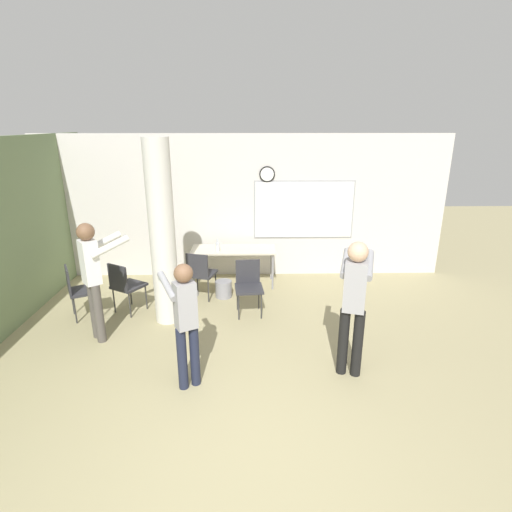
# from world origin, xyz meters

# --- Properties ---
(ground_plane) EXTENTS (24.00, 24.00, 0.00)m
(ground_plane) POSITION_xyz_m (0.00, 0.00, 0.00)
(ground_plane) COLOR tan
(wall_back) EXTENTS (8.00, 0.15, 2.80)m
(wall_back) POSITION_xyz_m (0.03, 5.06, 1.40)
(wall_back) COLOR silver
(wall_back) RESTS_ON ground_plane
(support_pillar) EXTENTS (0.38, 0.38, 2.80)m
(support_pillar) POSITION_xyz_m (-1.19, 3.01, 1.40)
(support_pillar) COLOR silver
(support_pillar) RESTS_ON ground_plane
(folding_table) EXTENTS (1.58, 0.63, 0.72)m
(folding_table) POSITION_xyz_m (-0.19, 4.45, 0.67)
(folding_table) COLOR beige
(folding_table) RESTS_ON ground_plane
(bottle_on_table) EXTENTS (0.07, 0.07, 0.24)m
(bottle_on_table) POSITION_xyz_m (-0.47, 4.30, 0.81)
(bottle_on_table) COLOR silver
(bottle_on_table) RESTS_ON folding_table
(waste_bin) EXTENTS (0.29, 0.29, 0.30)m
(waste_bin) POSITION_xyz_m (-0.35, 3.87, 0.15)
(waste_bin) COLOR gray
(waste_bin) RESTS_ON ground_plane
(chair_by_left_wall) EXTENTS (0.59, 0.59, 0.87)m
(chair_by_left_wall) POSITION_xyz_m (-2.59, 3.12, 0.51)
(chair_by_left_wall) COLOR #2D2D33
(chair_by_left_wall) RESTS_ON ground_plane
(chair_table_front) EXTENTS (0.48, 0.48, 0.87)m
(chair_table_front) POSITION_xyz_m (0.09, 3.24, 0.51)
(chair_table_front) COLOR #2D2D33
(chair_table_front) RESTS_ON ground_plane
(chair_table_left) EXTENTS (0.55, 0.55, 0.87)m
(chair_table_left) POSITION_xyz_m (-0.75, 3.81, 0.51)
(chair_table_left) COLOR #2D2D33
(chair_table_left) RESTS_ON ground_plane
(chair_near_pillar) EXTENTS (0.60, 0.60, 0.87)m
(chair_near_pillar) POSITION_xyz_m (-1.90, 3.27, 0.51)
(chair_near_pillar) COLOR #2D2D33
(chair_near_pillar) RESTS_ON ground_plane
(person_playing_front) EXTENTS (0.52, 0.62, 1.54)m
(person_playing_front) POSITION_xyz_m (-0.63, 1.33, 0.91)
(person_playing_front) COLOR #1E2338
(person_playing_front) RESTS_ON ground_plane
(person_playing_side) EXTENTS (0.51, 0.71, 1.71)m
(person_playing_side) POSITION_xyz_m (1.34, 1.54, 1.01)
(person_playing_side) COLOR black
(person_playing_side) RESTS_ON ground_plane
(person_watching_back) EXTENTS (0.68, 0.63, 1.72)m
(person_watching_back) POSITION_xyz_m (-2.05, 2.44, 1.01)
(person_watching_back) COLOR #514C47
(person_watching_back) RESTS_ON ground_plane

